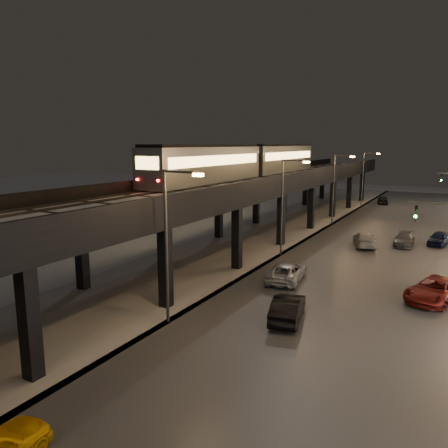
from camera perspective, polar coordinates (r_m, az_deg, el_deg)
The scene contains 18 objects.
road_surface at distance 43.44m, azimuth 19.53°, elevation -3.97°, with size 17.00×120.00×0.06m, color #46474D.
under_viaduct_pavement at distance 47.35m, azimuth 3.22°, elevation -2.21°, with size 11.00×120.00×0.06m, color #9FA1A8.
elevated_viaduct at distance 43.63m, azimuth 1.50°, elevation 4.16°, with size 9.00×100.00×6.30m.
viaduct_trackbed at distance 43.67m, azimuth 1.57°, elevation 5.18°, with size 8.40×100.00×0.32m.
viaduct_parapet_streetside at distance 41.84m, azimuth 6.93°, elevation 5.52°, with size 0.30×100.00×1.10m, color black.
viaduct_parapet_far at distance 45.79m, azimuth -3.27°, elevation 6.00°, with size 0.30×100.00×1.10m, color black.
streetlight_left_1 at distance 24.89m, azimuth -7.06°, elevation -1.63°, with size 2.57×0.28×9.00m.
streetlight_left_2 at distance 40.65m, azimuth 7.95°, elevation 3.06°, with size 2.57×0.28×9.00m.
streetlight_left_3 at distance 57.73m, azimuth 14.38°, elevation 5.01°, with size 2.57×0.28×9.00m.
streetlight_left_4 at distance 75.24m, azimuth 17.87°, elevation 6.04°, with size 2.57×0.28×9.00m.
subway_train at distance 51.93m, azimuth 3.28°, elevation 8.32°, with size 3.11×37.97×3.72m.
car_near_white at distance 26.66m, azimuth 8.31°, elevation -10.90°, with size 1.60×4.58×1.51m, color black.
car_mid_silver at distance 33.82m, azimuth 8.15°, elevation -6.28°, with size 2.41×5.22×1.45m, color #9DA0A8.
car_mid_dark at distance 46.85m, azimuth 17.86°, elevation -1.98°, with size 2.00×4.92×1.43m, color #979797.
car_far_white at distance 80.80m, azimuth 20.03°, elevation 2.94°, with size 1.62×4.03×1.37m, color black.
car_onc_dark at distance 32.61m, azimuth 25.86°, elevation -7.84°, with size 2.52×5.47×1.52m, color maroon.
car_onc_white at distance 48.57m, azimuth 22.45°, elevation -1.94°, with size 1.77×4.36×1.27m, color #494A4F.
car_onc_red at distance 50.32m, azimuth 26.29°, elevation -1.76°, with size 1.64×4.09×1.39m, color black.
Camera 1 is at (13.89, -6.69, 10.43)m, focal length 35.00 mm.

